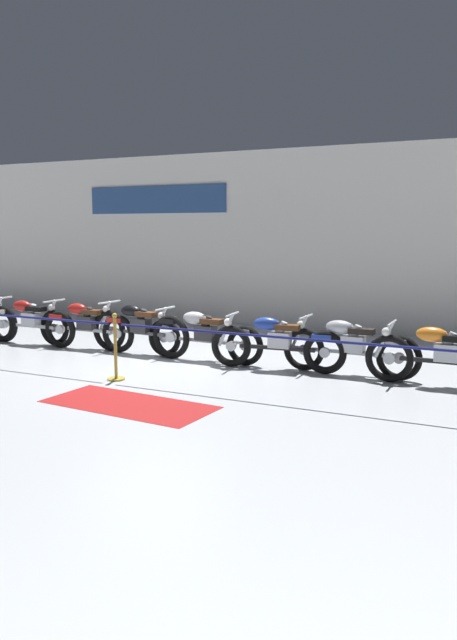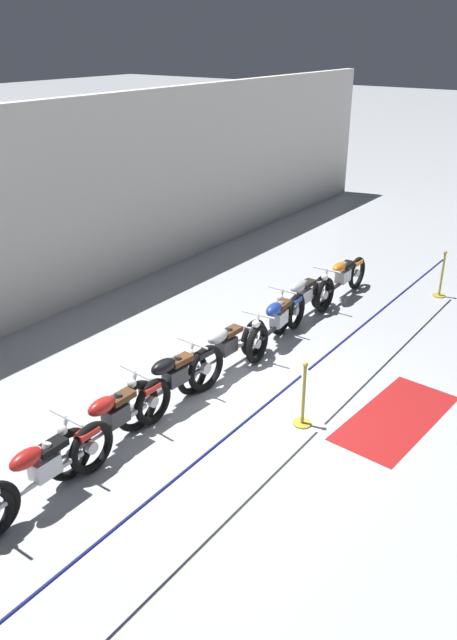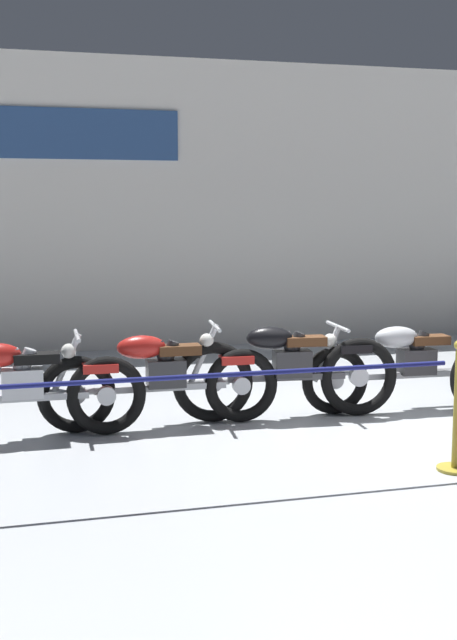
{
  "view_description": "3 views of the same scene",
  "coord_description": "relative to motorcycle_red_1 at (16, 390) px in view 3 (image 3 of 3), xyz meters",
  "views": [
    {
      "loc": [
        5.77,
        -8.97,
        2.34
      ],
      "look_at": [
        1.09,
        0.84,
        0.75
      ],
      "focal_mm": 35.0,
      "sensor_mm": 36.0,
      "label": 1
    },
    {
      "loc": [
        -6.9,
        -4.79,
        5.34
      ],
      "look_at": [
        1.4,
        1.18,
        0.59
      ],
      "focal_mm": 35.0,
      "sensor_mm": 36.0,
      "label": 2
    },
    {
      "loc": [
        -3.23,
        -6.63,
        2.09
      ],
      "look_at": [
        -1.19,
        1.17,
        0.94
      ],
      "focal_mm": 45.0,
      "sensor_mm": 36.0,
      "label": 3
    }
  ],
  "objects": [
    {
      "name": "stanchion_far_left",
      "position": [
        1.83,
        -1.73,
        0.29
      ],
      "size": [
        12.38,
        0.28,
        1.05
      ],
      "color": "gold",
      "rests_on": "ground"
    },
    {
      "name": "motorcycle_black_3",
      "position": [
        2.58,
        0.11,
        0.02
      ],
      "size": [
        2.27,
        0.62,
        0.97
      ],
      "color": "black",
      "rests_on": "ground"
    },
    {
      "name": "motorcycle_silver_4",
      "position": [
        3.93,
        0.12,
        -0.01
      ],
      "size": [
        2.36,
        0.62,
        0.93
      ],
      "color": "black",
      "rests_on": "ground"
    },
    {
      "name": "ground_plane",
      "position": [
        3.3,
        -0.61,
        -0.47
      ],
      "size": [
        120.0,
        120.0,
        0.0
      ],
      "primitive_type": "plane",
      "color": "#B2B7BC"
    },
    {
      "name": "motorcycle_red_1",
      "position": [
        0.0,
        0.0,
        0.0
      ],
      "size": [
        2.32,
        0.62,
        0.94
      ],
      "color": "black",
      "rests_on": "ground"
    },
    {
      "name": "motorcycle_red_2",
      "position": [
        1.32,
        0.11,
        -0.0
      ],
      "size": [
        2.31,
        0.62,
        0.94
      ],
      "color": "black",
      "rests_on": "ground"
    },
    {
      "name": "back_wall",
      "position": [
        3.29,
        4.52,
        1.64
      ],
      "size": [
        28.0,
        0.29,
        4.2
      ],
      "color": "silver",
      "rests_on": "ground"
    },
    {
      "name": "stanchion_mid_left",
      "position": [
        3.37,
        -1.73,
        -0.11
      ],
      "size": [
        0.28,
        0.28,
        1.05
      ],
      "color": "gold",
      "rests_on": "ground"
    }
  ]
}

